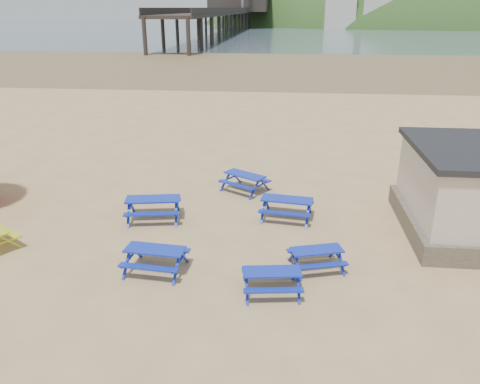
# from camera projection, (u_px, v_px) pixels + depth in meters

# --- Properties ---
(ground) EXTENTS (400.00, 400.00, 0.00)m
(ground) POSITION_uv_depth(u_px,v_px,m) (213.00, 232.00, 16.71)
(ground) COLOR tan
(ground) RESTS_ON ground
(wet_sand) EXTENTS (400.00, 400.00, 0.00)m
(wet_sand) POSITION_uv_depth(u_px,v_px,m) (272.00, 63.00, 67.60)
(wet_sand) COLOR olive
(wet_sand) RESTS_ON ground
(sea) EXTENTS (400.00, 400.00, 0.00)m
(sea) POSITION_uv_depth(u_px,v_px,m) (284.00, 29.00, 173.99)
(sea) COLOR #475865
(sea) RESTS_ON ground
(picnic_table_blue_a) EXTENTS (2.26, 1.94, 0.84)m
(picnic_table_blue_a) POSITION_uv_depth(u_px,v_px,m) (153.00, 209.00, 17.64)
(picnic_table_blue_a) COLOR #1B31B1
(picnic_table_blue_a) RESTS_ON ground
(picnic_table_blue_b) EXTENTS (2.34, 2.23, 0.77)m
(picnic_table_blue_b) POSITION_uv_depth(u_px,v_px,m) (245.00, 182.00, 20.38)
(picnic_table_blue_b) COLOR #1B31B1
(picnic_table_blue_b) RESTS_ON ground
(picnic_table_blue_c) EXTENTS (2.12, 1.80, 0.81)m
(picnic_table_blue_c) POSITION_uv_depth(u_px,v_px,m) (287.00, 208.00, 17.70)
(picnic_table_blue_c) COLOR #1B31B1
(picnic_table_blue_c) RESTS_ON ground
(picnic_table_blue_d) EXTENTS (1.92, 1.61, 0.75)m
(picnic_table_blue_d) POSITION_uv_depth(u_px,v_px,m) (156.00, 260.00, 14.16)
(picnic_table_blue_d) COLOR #1B31B1
(picnic_table_blue_d) RESTS_ON ground
(picnic_table_blue_e) EXTENTS (1.80, 1.53, 0.68)m
(picnic_table_blue_e) POSITION_uv_depth(u_px,v_px,m) (272.00, 281.00, 13.10)
(picnic_table_blue_e) COLOR #1B31B1
(picnic_table_blue_e) RESTS_ON ground
(picnic_table_blue_f) EXTENTS (1.87, 1.67, 0.66)m
(picnic_table_blue_f) POSITION_uv_depth(u_px,v_px,m) (316.00, 259.00, 14.31)
(picnic_table_blue_f) COLOR #1B31B1
(picnic_table_blue_f) RESTS_ON ground
(pier) EXTENTS (24.00, 220.00, 39.29)m
(pier) POSITION_uv_depth(u_px,v_px,m) (238.00, 13.00, 181.32)
(pier) COLOR black
(pier) RESTS_ON ground
(headland_town) EXTENTS (264.00, 144.00, 108.00)m
(headland_town) POSITION_uv_depth(u_px,v_px,m) (473.00, 47.00, 224.29)
(headland_town) COLOR #2D4C1E
(headland_town) RESTS_ON ground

